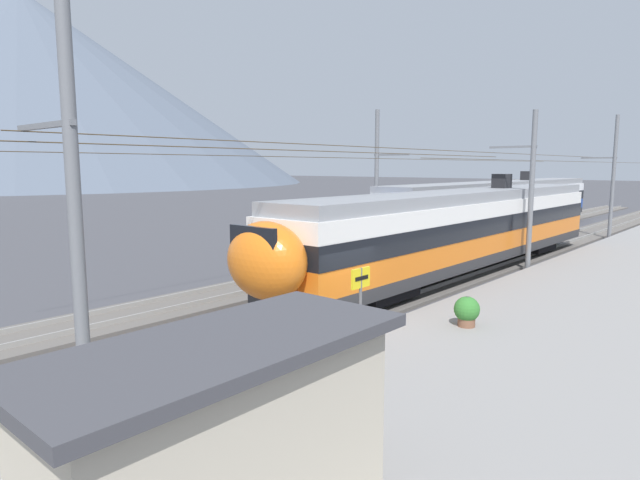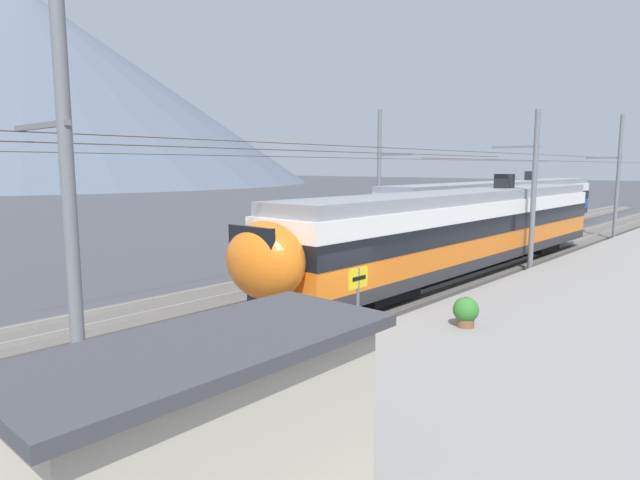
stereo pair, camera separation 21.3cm
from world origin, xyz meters
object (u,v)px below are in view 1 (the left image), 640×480
train_near_platform (462,227)px  catenary_mast_east (611,176)px  catenary_mast_west (71,201)px  handbag_beside_passenger (303,389)px  platform_sign (361,290)px  train_far_track (499,204)px  passenger_walking (290,358)px  catenary_mast_mid (528,188)px  potted_plant_platform_edge (467,310)px  platform_shelter (224,443)px  catenary_mast_far_side (379,180)px

train_near_platform → catenary_mast_east: bearing=-5.8°
catenary_mast_west → handbag_beside_passenger: bearing=-31.0°
platform_sign → train_far_track: bearing=16.5°
train_near_platform → platform_sign: size_ratio=11.99×
catenary_mast_west → handbag_beside_passenger: catenary_mast_west is taller
train_far_track → platform_sign: 28.85m
passenger_walking → train_far_track: bearing=16.2°
train_near_platform → catenary_mast_west: size_ratio=0.59×
catenary_mast_west → catenary_mast_mid: 21.13m
potted_plant_platform_edge → platform_shelter: (-10.44, -1.97, 0.85)m
train_near_platform → potted_plant_platform_edge: (-8.04, -4.24, -1.43)m
catenary_mast_east → potted_plant_platform_edge: 26.21m
catenary_mast_west → catenary_mast_far_side: bearing=22.0°
catenary_mast_far_side → platform_sign: 18.16m
catenary_mast_east → platform_sign: 29.71m
catenary_mast_west → platform_shelter: (-0.31, -4.39, -2.69)m
train_far_track → catenary_mast_far_side: 12.98m
train_far_track → catenary_mast_west: size_ratio=0.73×
train_far_track → catenary_mast_east: 7.36m
train_far_track → catenary_mast_mid: size_ratio=0.73×
catenary_mast_east → handbag_beside_passenger: catenary_mast_east is taller
train_far_track → catenary_mast_west: 34.82m
catenary_mast_mid → passenger_walking: catenary_mast_mid is taller
train_near_platform → catenary_mast_east: catenary_mast_east is taller
passenger_walking → catenary_mast_mid: bearing=7.0°
catenary_mast_far_side → potted_plant_platform_edge: catenary_mast_far_side is taller
train_far_track → handbag_beside_passenger: bearing=-163.7°
catenary_mast_mid → passenger_walking: size_ratio=25.46×
catenary_mast_east → platform_shelter: 36.67m
train_near_platform → passenger_walking: train_near_platform is taller
train_far_track → catenary_mast_west: (-34.09, -6.81, 2.11)m
train_far_track → potted_plant_platform_edge: 25.71m
catenary_mast_far_side → handbag_beside_passenger: (-17.89, -10.76, -3.73)m
passenger_walking → potted_plant_platform_edge: passenger_walking is taller
train_far_track → handbag_beside_passenger: 31.91m
train_near_platform → potted_plant_platform_edge: bearing=-152.2°
catenary_mast_west → platform_sign: 7.01m
handbag_beside_passenger → platform_shelter: size_ratio=0.09×
train_near_platform → catenary_mast_mid: bearing=-31.4°
handbag_beside_passenger → platform_sign: bearing=14.4°
catenary_mast_mid → catenary_mast_east: (14.88, -0.01, 0.33)m
train_near_platform → catenary_mast_west: bearing=-174.3°
train_far_track → passenger_walking: bearing=-163.8°
catenary_mast_west → catenary_mast_east: bearing=0.0°
passenger_walking → catenary_mast_west: bearing=144.0°
train_near_platform → potted_plant_platform_edge: train_near_platform is taller
train_near_platform → handbag_beside_passenger: train_near_platform is taller
potted_plant_platform_edge → platform_shelter: platform_shelter is taller
catenary_mast_east → potted_plant_platform_edge: bearing=-174.6°
potted_plant_platform_edge → train_far_track: bearing=21.1°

